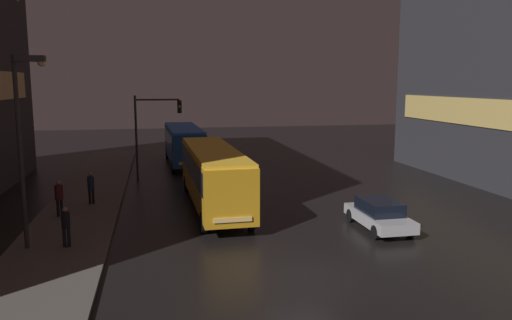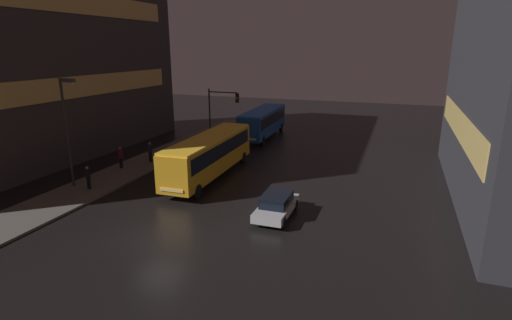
{
  "view_description": "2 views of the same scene",
  "coord_description": "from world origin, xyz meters",
  "px_view_note": "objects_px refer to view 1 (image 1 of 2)",
  "views": [
    {
      "loc": [
        -4.91,
        -16.15,
        6.81
      ],
      "look_at": [
        0.3,
        9.88,
        2.68
      ],
      "focal_mm": 35.0,
      "sensor_mm": 36.0,
      "label": 1
    },
    {
      "loc": [
        11.59,
        -16.53,
        9.88
      ],
      "look_at": [
        2.24,
        9.43,
        2.07
      ],
      "focal_mm": 28.0,
      "sensor_mm": 36.0,
      "label": 2
    }
  ],
  "objects_px": {
    "car_taxi": "(379,214)",
    "pedestrian_far": "(91,185)",
    "bus_far": "(184,141)",
    "street_lamp_sidewalk": "(25,123)",
    "pedestrian_mid": "(66,224)",
    "bus_near": "(213,172)",
    "traffic_light_main": "(152,123)",
    "pedestrian_near": "(59,195)"
  },
  "relations": [
    {
      "from": "bus_far",
      "to": "pedestrian_near",
      "type": "xyz_separation_m",
      "value": [
        -7.07,
        -15.83,
        -0.7
      ]
    },
    {
      "from": "car_taxi",
      "to": "pedestrian_far",
      "type": "height_order",
      "value": "pedestrian_far"
    },
    {
      "from": "traffic_light_main",
      "to": "street_lamp_sidewalk",
      "type": "distance_m",
      "value": 15.42
    },
    {
      "from": "bus_near",
      "to": "traffic_light_main",
      "type": "distance_m",
      "value": 9.76
    },
    {
      "from": "bus_near",
      "to": "bus_far",
      "type": "relative_size",
      "value": 1.12
    },
    {
      "from": "pedestrian_mid",
      "to": "pedestrian_far",
      "type": "height_order",
      "value": "pedestrian_far"
    },
    {
      "from": "bus_far",
      "to": "street_lamp_sidewalk",
      "type": "bearing_deg",
      "value": 68.56
    },
    {
      "from": "bus_far",
      "to": "traffic_light_main",
      "type": "height_order",
      "value": "traffic_light_main"
    },
    {
      "from": "bus_far",
      "to": "car_taxi",
      "type": "height_order",
      "value": "bus_far"
    },
    {
      "from": "pedestrian_far",
      "to": "street_lamp_sidewalk",
      "type": "distance_m",
      "value": 8.45
    },
    {
      "from": "pedestrian_mid",
      "to": "pedestrian_far",
      "type": "bearing_deg",
      "value": 75.11
    },
    {
      "from": "bus_far",
      "to": "pedestrian_mid",
      "type": "bearing_deg",
      "value": 72.03
    },
    {
      "from": "pedestrian_far",
      "to": "traffic_light_main",
      "type": "relative_size",
      "value": 0.3
    },
    {
      "from": "pedestrian_near",
      "to": "street_lamp_sidewalk",
      "type": "bearing_deg",
      "value": -41.02
    },
    {
      "from": "pedestrian_mid",
      "to": "street_lamp_sidewalk",
      "type": "height_order",
      "value": "street_lamp_sidewalk"
    },
    {
      "from": "pedestrian_mid",
      "to": "street_lamp_sidewalk",
      "type": "distance_m",
      "value": 4.34
    },
    {
      "from": "traffic_light_main",
      "to": "pedestrian_mid",
      "type": "bearing_deg",
      "value": -103.24
    },
    {
      "from": "car_taxi",
      "to": "street_lamp_sidewalk",
      "type": "relative_size",
      "value": 0.55
    },
    {
      "from": "pedestrian_mid",
      "to": "traffic_light_main",
      "type": "height_order",
      "value": "traffic_light_main"
    },
    {
      "from": "traffic_light_main",
      "to": "bus_far",
      "type": "bearing_deg",
      "value": 68.05
    },
    {
      "from": "pedestrian_far",
      "to": "traffic_light_main",
      "type": "bearing_deg",
      "value": 100.62
    },
    {
      "from": "car_taxi",
      "to": "pedestrian_near",
      "type": "relative_size",
      "value": 2.34
    },
    {
      "from": "bus_near",
      "to": "pedestrian_far",
      "type": "relative_size",
      "value": 6.74
    },
    {
      "from": "bus_near",
      "to": "pedestrian_near",
      "type": "distance_m",
      "value": 7.92
    },
    {
      "from": "bus_near",
      "to": "pedestrian_far",
      "type": "bearing_deg",
      "value": -15.56
    },
    {
      "from": "traffic_light_main",
      "to": "street_lamp_sidewalk",
      "type": "bearing_deg",
      "value": -108.23
    },
    {
      "from": "pedestrian_far",
      "to": "street_lamp_sidewalk",
      "type": "xyz_separation_m",
      "value": [
        -1.42,
        -7.27,
        4.06
      ]
    },
    {
      "from": "bus_near",
      "to": "pedestrian_near",
      "type": "height_order",
      "value": "bus_near"
    },
    {
      "from": "bus_far",
      "to": "pedestrian_near",
      "type": "bearing_deg",
      "value": 63.84
    },
    {
      "from": "bus_near",
      "to": "traffic_light_main",
      "type": "relative_size",
      "value": 2.01
    },
    {
      "from": "bus_near",
      "to": "pedestrian_near",
      "type": "xyz_separation_m",
      "value": [
        -7.85,
        -0.76,
        -0.77
      ]
    },
    {
      "from": "traffic_light_main",
      "to": "bus_near",
      "type": "bearing_deg",
      "value": -70.23
    },
    {
      "from": "traffic_light_main",
      "to": "pedestrian_near",
      "type": "bearing_deg",
      "value": -115.34
    },
    {
      "from": "bus_near",
      "to": "bus_far",
      "type": "distance_m",
      "value": 15.1
    },
    {
      "from": "pedestrian_near",
      "to": "pedestrian_far",
      "type": "xyz_separation_m",
      "value": [
        1.23,
        2.42,
        -0.06
      ]
    },
    {
      "from": "pedestrian_near",
      "to": "street_lamp_sidewalk",
      "type": "distance_m",
      "value": 6.29
    },
    {
      "from": "bus_near",
      "to": "street_lamp_sidewalk",
      "type": "height_order",
      "value": "street_lamp_sidewalk"
    },
    {
      "from": "bus_far",
      "to": "pedestrian_near",
      "type": "height_order",
      "value": "bus_far"
    },
    {
      "from": "car_taxi",
      "to": "pedestrian_mid",
      "type": "bearing_deg",
      "value": 0.87
    },
    {
      "from": "car_taxi",
      "to": "pedestrian_far",
      "type": "bearing_deg",
      "value": -27.8
    },
    {
      "from": "car_taxi",
      "to": "bus_near",
      "type": "bearing_deg",
      "value": -37.92
    },
    {
      "from": "pedestrian_near",
      "to": "traffic_light_main",
      "type": "relative_size",
      "value": 0.31
    }
  ]
}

